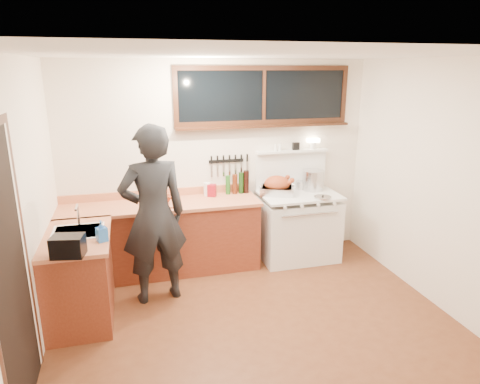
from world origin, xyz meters
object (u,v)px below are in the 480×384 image
object	(u,v)px
man	(153,215)
cutting_board	(162,201)
vintage_stove	(298,224)
roast_turkey	(277,187)

from	to	relation	value
man	cutting_board	world-z (taller)	man
vintage_stove	cutting_board	size ratio (longest dim) A/B	3.61
vintage_stove	roast_turkey	world-z (taller)	vintage_stove
cutting_board	roast_turkey	world-z (taller)	roast_turkey
vintage_stove	man	size ratio (longest dim) A/B	0.80
vintage_stove	man	bearing A→B (deg)	-162.22
man	cutting_board	xyz separation A→B (m)	(0.14, 0.59, -0.03)
vintage_stove	cutting_board	world-z (taller)	vintage_stove
man	cutting_board	bearing A→B (deg)	76.64
man	roast_turkey	world-z (taller)	man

